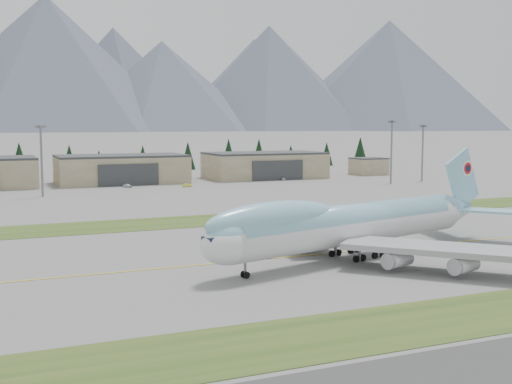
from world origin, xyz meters
name	(u,v)px	position (x,y,z in m)	size (l,w,h in m)	color
ground	(372,250)	(0.00, 0.00, 0.00)	(7000.00, 7000.00, 0.00)	slate
grass_strip_far	(269,217)	(0.00, 45.00, 0.00)	(400.00, 18.00, 0.08)	#2E4B1B
taxiway_line_main	(372,250)	(0.00, 0.00, 0.00)	(400.00, 0.40, 0.02)	yellow
boeing_747_freighter	(350,224)	(-7.50, -4.79, 5.88)	(67.72, 56.33, 17.84)	white
hangar_center	(121,169)	(-15.00, 149.90, 5.39)	(48.00, 26.60, 10.80)	gray
hangar_right	(265,165)	(45.00, 149.90, 5.39)	(48.00, 26.60, 10.80)	gray
control_shed	(369,166)	(95.00, 148.00, 3.80)	(14.00, 12.00, 7.60)	gray
floodlight_masts	(213,144)	(8.50, 110.79, 15.76)	(198.84, 8.01, 23.80)	slate
service_vehicle_a	(128,187)	(-16.60, 131.24, 0.00)	(1.54, 3.82, 1.30)	silver
service_vehicle_b	(187,187)	(3.55, 124.77, 0.00)	(1.32, 3.75, 1.24)	yellow
service_vehicle_c	(283,180)	(46.97, 135.77, 0.00)	(1.56, 3.83, 1.11)	silver
conifer_belt	(146,156)	(9.17, 211.92, 6.93)	(272.70, 15.32, 15.48)	black
mountain_ridge_rear	(29,75)	(132.93, 2900.00, 236.72)	(4388.86, 975.92, 487.96)	#51596C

